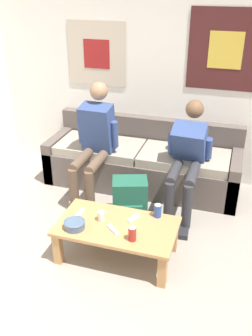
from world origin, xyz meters
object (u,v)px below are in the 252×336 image
Objects in this scene: ceramic_bowl at (74,224)px; game_controller_far_center at (80,213)px; person_seated_adult at (94,140)px; game_controller_near_left at (134,218)px; drink_can_red at (132,234)px; backpack at (130,200)px; pillar_candle at (101,216)px; coffee_table at (117,230)px; game_controller_near_right at (113,229)px; couch at (143,163)px; person_seated_teen at (187,155)px; drink_can_blue at (158,211)px.

ceramic_bowl is 1.26× the size of game_controller_far_center.
game_controller_near_left is at bearing -49.92° from person_seated_adult.
game_controller_near_left is at bearing 9.29° from game_controller_far_center.
game_controller_far_center is (-0.56, 0.20, -0.05)m from drink_can_red.
pillar_candle is (-0.08, -0.59, 0.18)m from backpack.
game_controller_near_right is at bearing -92.98° from coffee_table.
couch reaches higher than drink_can_red.
couch reaches higher than coffee_table.
game_controller_near_left is (-0.07, 0.28, -0.05)m from drink_can_red.
person_seated_teen is 8.45× the size of game_controller_near_right.
backpack is at bearing 134.21° from drink_can_blue.
couch reaches higher than game_controller_near_right.
backpack is 0.57m from drink_can_blue.
person_seated_teen reaches higher than ceramic_bowl.
game_controller_near_right is at bearing -84.90° from backpack.
person_seated_teen is 6.02× the size of ceramic_bowl.
couch is at bearing 95.66° from coffee_table.
person_seated_teen is 10.64× the size of pillar_candle.
drink_can_blue is at bearing -39.24° from person_seated_adult.
person_seated_adult is 9.61× the size of game_controller_near_right.
couch is 1.25m from game_controller_near_left.
game_controller_far_center is at bearing -118.11° from backpack.
pillar_candle is at bearing -90.74° from couch.
pillar_candle is (0.42, -0.93, -0.29)m from person_seated_adult.
person_seated_adult is 1.12m from game_controller_near_left.
ceramic_bowl is 0.52m from drink_can_red.
game_controller_near_left is 1.11× the size of game_controller_near_right.
game_controller_far_center is at bearing -164.94° from drink_can_blue.
game_controller_near_left is at bearing -151.62° from drink_can_blue.
drink_can_blue is at bearing -45.79° from backpack.
person_seated_adult reaches higher than drink_can_blue.
drink_can_blue is 0.94× the size of game_controller_near_right.
person_seated_adult reaches higher than game_controller_far_center.
ceramic_bowl is (-0.33, -0.15, 0.10)m from coffee_table.
backpack is 2.36× the size of ceramic_bowl.
person_seated_teen is 0.75m from backpack.
drink_can_red is 0.85× the size of game_controller_near_left.
drink_can_blue is at bearing -68.55° from couch.
person_seated_teen is at bearing 78.08° from drink_can_red.
couch is 1.33m from game_controller_far_center.
coffee_table is 0.37m from ceramic_bowl.
drink_can_red is at bearing -27.73° from pillar_candle.
pillar_candle is at bearing -98.07° from backpack.
couch is 0.72m from person_seated_adult.
game_controller_near_right is (-0.43, -1.08, -0.26)m from person_seated_teen.
game_controller_near_left is (-0.19, -0.10, -0.05)m from drink_can_blue.
backpack reaches higher than game_controller_near_right.
game_controller_near_right is (0.57, -1.04, -0.32)m from person_seated_adult.
game_controller_near_right is at bearing 159.83° from drink_can_red.
person_seated_teen is at bearing 49.93° from game_controller_far_center.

